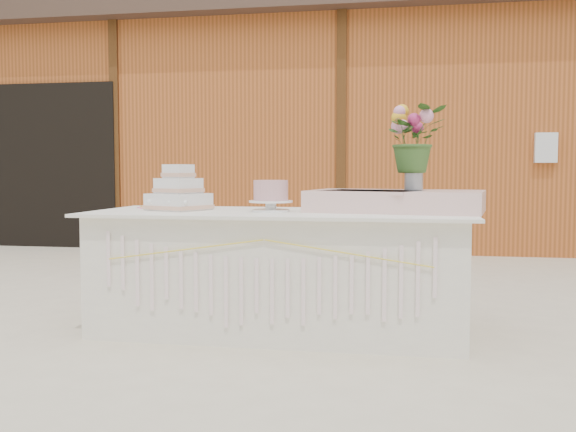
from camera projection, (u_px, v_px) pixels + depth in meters
name	position (u px, v px, depth m)	size (l,w,h in m)	color
ground	(280.00, 331.00, 4.13)	(80.00, 80.00, 0.00)	beige
barn	(353.00, 129.00, 9.89)	(12.60, 4.60, 3.30)	#AF5624
cake_table	(279.00, 271.00, 4.09)	(2.40, 1.00, 0.77)	white
wedding_cake	(179.00, 195.00, 4.19)	(0.43, 0.43, 0.30)	white
pink_cake_stand	(271.00, 194.00, 4.03)	(0.28, 0.28, 0.20)	white
satin_runner	(396.00, 201.00, 4.05)	(1.06, 0.62, 0.13)	beige
flower_vase	(414.00, 178.00, 4.05)	(0.12, 0.12, 0.16)	#B6B6BB
bouquet	(414.00, 132.00, 4.03)	(0.38, 0.33, 0.42)	#375D25
loose_flowers	(142.00, 207.00, 4.40)	(0.13, 0.32, 0.02)	pink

